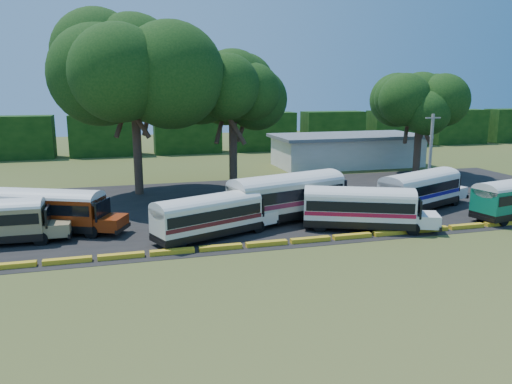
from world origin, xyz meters
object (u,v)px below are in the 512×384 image
object	(u,v)px
bus_cream_west	(210,214)
tree_west	(133,64)
bus_red	(51,208)
bus_white_red	(362,206)

from	to	relation	value
bus_cream_west	tree_west	world-z (taller)	tree_west
bus_red	bus_cream_west	bearing A→B (deg)	1.46
bus_cream_west	bus_white_red	bearing A→B (deg)	-26.21
bus_white_red	bus_red	bearing A→B (deg)	-170.68
tree_west	bus_cream_west	bearing A→B (deg)	-76.08
bus_red	tree_west	size ratio (longest dim) A/B	0.57
bus_red	bus_white_red	world-z (taller)	bus_white_red
bus_cream_west	bus_white_red	xyz separation A→B (m)	(10.70, -0.83, 0.05)
bus_red	bus_white_red	xyz separation A→B (m)	(21.10, -5.19, -0.02)
bus_red	bus_white_red	bearing A→B (deg)	10.39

